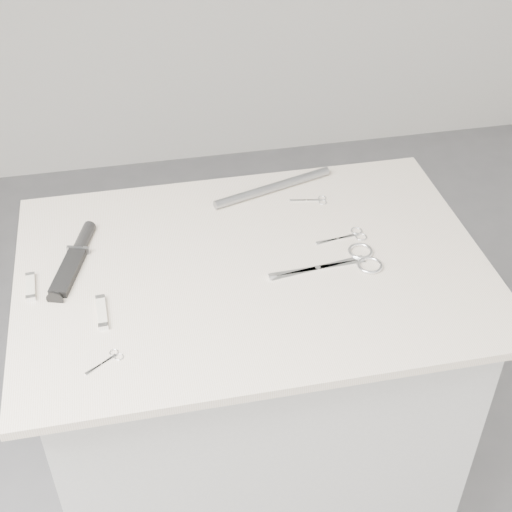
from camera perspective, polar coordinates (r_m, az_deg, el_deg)
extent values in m
cube|color=slate|center=(2.23, -0.18, -19.37)|extent=(4.00, 4.00, 0.01)
cube|color=beige|center=(1.86, -0.20, -11.94)|extent=(0.90, 0.60, 0.90)
cube|color=beige|center=(1.53, -0.24, -0.97)|extent=(1.00, 0.70, 0.02)
cube|color=white|center=(1.52, 4.96, -0.98)|extent=(0.21, 0.05, 0.00)
cylinder|color=white|center=(1.52, 4.97, -0.95)|extent=(0.01, 0.01, 0.01)
torus|color=white|center=(1.57, 8.34, 0.38)|extent=(0.06, 0.06, 0.01)
torus|color=white|center=(1.53, 9.09, -0.74)|extent=(0.06, 0.06, 0.01)
cube|color=white|center=(1.60, 6.54, 1.37)|extent=(0.10, 0.03, 0.00)
cylinder|color=white|center=(1.60, 6.54, 1.39)|extent=(0.01, 0.01, 0.00)
torus|color=white|center=(1.63, 8.03, 2.00)|extent=(0.03, 0.03, 0.00)
torus|color=white|center=(1.61, 8.41, 1.51)|extent=(0.03, 0.03, 0.00)
cube|color=white|center=(1.72, 4.03, 4.46)|extent=(0.08, 0.03, 0.00)
cylinder|color=white|center=(1.72, 4.03, 4.48)|extent=(0.00, 0.00, 0.00)
torus|color=white|center=(1.73, 5.30, 4.64)|extent=(0.02, 0.02, 0.00)
torus|color=white|center=(1.72, 5.36, 4.30)|extent=(0.02, 0.02, 0.00)
cube|color=white|center=(1.34, -12.28, -8.48)|extent=(0.06, 0.05, 0.00)
cylinder|color=white|center=(1.34, -12.28, -8.46)|extent=(0.00, 0.00, 0.00)
torus|color=white|center=(1.36, -11.30, -7.58)|extent=(0.02, 0.02, 0.00)
torus|color=white|center=(1.35, -10.89, -7.94)|extent=(0.02, 0.02, 0.00)
cube|color=black|center=(1.54, -14.80, -1.20)|extent=(0.08, 0.15, 0.02)
cube|color=gray|center=(1.60, -14.03, 0.50)|extent=(0.05, 0.02, 0.02)
cylinder|color=black|center=(1.63, -13.57, 1.45)|extent=(0.06, 0.09, 0.03)
cube|color=beige|center=(1.44, -12.23, -4.42)|extent=(0.02, 0.09, 0.01)
cube|color=white|center=(1.47, -12.34, -3.33)|extent=(0.02, 0.01, 0.01)
cube|color=white|center=(1.41, -12.12, -5.54)|extent=(0.02, 0.01, 0.01)
cube|color=beige|center=(1.53, -17.58, -2.37)|extent=(0.02, 0.08, 0.01)
cube|color=white|center=(1.56, -17.60, -1.51)|extent=(0.02, 0.01, 0.01)
cube|color=white|center=(1.50, -17.57, -3.25)|extent=(0.02, 0.01, 0.01)
cylinder|color=gray|center=(1.75, 1.37, 5.51)|extent=(0.31, 0.11, 0.02)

